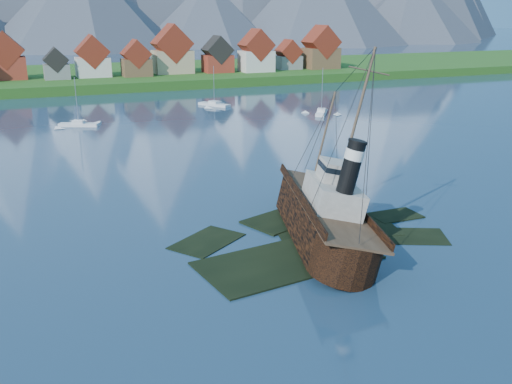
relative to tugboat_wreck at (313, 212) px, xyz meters
name	(u,v)px	position (x,y,z in m)	size (l,w,h in m)	color
ground	(305,249)	(-2.50, -3.29, -2.83)	(1400.00, 1400.00, 0.00)	#1B344C
shoal	(311,243)	(-0.72, -1.14, -3.18)	(31.71, 21.24, 1.14)	black
shore_bank	(94,80)	(-2.50, 166.71, -2.83)	(600.00, 80.00, 3.20)	#1A4914
seawall	(111,93)	(-2.50, 128.71, -2.83)	(600.00, 2.50, 2.00)	#3F3D38
tugboat_wreck	(313,212)	(0.00, 0.00, 0.00)	(6.57, 28.32, 22.44)	black
sailboat_c	(79,125)	(-17.35, 76.76, -2.58)	(8.73, 5.59, 11.11)	silver
sailboat_d	(321,113)	(39.59, 70.10, -2.56)	(6.62, 8.27, 11.69)	silver
sailboat_e	(214,105)	(19.37, 92.64, -2.59)	(7.01, 9.28, 10.97)	silver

